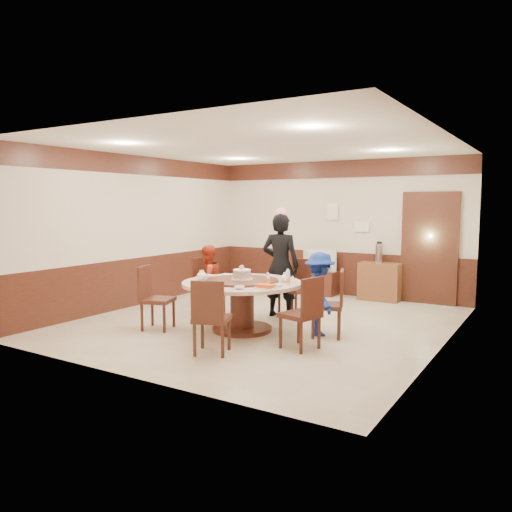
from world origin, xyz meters
The scene contains 32 objects.
room centered at (0.01, 0.01, 1.08)m, with size 6.00×6.04×2.84m.
banquet_table centered at (-0.01, -0.65, 0.53)m, with size 1.79×1.79×0.78m.
chair_0 centered at (1.23, -0.28, 0.30)m, with size 0.57×0.57×0.97m.
chair_1 centered at (0.20, 0.68, 0.30)m, with size 0.52×0.52×0.97m.
chair_2 centered at (-1.17, 0.06, 0.30)m, with size 0.56×0.55×0.97m.
chair_3 centered at (-1.18, -1.25, 0.30)m, with size 0.56×0.56×0.97m.
chair_4 centered at (0.29, -1.82, 0.30)m, with size 0.57×0.58×0.97m.
chair_5 centered at (1.17, -1.03, 0.30)m, with size 0.55×0.54×0.97m.
person_standing centered at (0.01, 0.50, 0.88)m, with size 0.64×0.42×1.75m, color black.
person_red centered at (-1.12, -0.04, 0.60)m, with size 0.58×0.46×1.20m, color #AF2D17.
person_blue centered at (1.08, -0.26, 0.61)m, with size 0.79×0.45×1.22m, color navy.
birthday_cake centered at (-0.04, -0.61, 0.86)m, with size 0.33×0.33×0.22m.
teapot_left centered at (-0.64, -0.82, 0.81)m, with size 0.17×0.15×0.13m, color white.
teapot_right centered at (0.57, -0.35, 0.81)m, with size 0.17×0.15×0.13m, color white.
bowl_0 centered at (-0.56, -0.27, 0.77)m, with size 0.13×0.13×0.03m, color white.
bowl_1 centered at (0.32, -1.23, 0.77)m, with size 0.14×0.14×0.04m, color white.
bowl_2 centered at (-0.42, -1.19, 0.77)m, with size 0.14×0.14×0.03m, color white.
bowl_3 centered at (0.67, -0.78, 0.77)m, with size 0.13×0.13×0.04m, color white.
bowl_4 centered at (-0.73, -0.54, 0.77)m, with size 0.16×0.16×0.04m, color white.
bowl_5 centered at (0.13, -0.07, 0.77)m, with size 0.14×0.14×0.04m, color white.
saucer_near centered at (-0.26, -1.30, 0.76)m, with size 0.18×0.18×0.01m, color white.
saucer_far centered at (0.44, -0.15, 0.76)m, with size 0.18×0.18×0.01m, color white.
shrimp_platter centered at (0.61, -1.01, 0.78)m, with size 0.30×0.20×0.06m.
bottle_0 centered at (0.47, -0.70, 0.83)m, with size 0.06×0.06×0.16m, color white.
bottle_1 centered at (0.74, -0.59, 0.83)m, with size 0.06×0.06×0.16m, color white.
bottle_2 centered at (0.53, -0.21, 0.83)m, with size 0.06×0.06×0.16m, color white.
tv_stand centered at (-0.34, 2.75, 0.25)m, with size 0.85×0.45×0.50m, color #451F15.
television centered at (-0.34, 2.75, 0.74)m, with size 0.82×0.11×0.47m, color gray.
side_cabinet centered at (1.01, 2.78, 0.38)m, with size 0.80×0.40×0.75m, color brown.
thermos centered at (0.98, 2.78, 0.94)m, with size 0.15×0.15×0.38m, color silver.
notice_left centered at (-0.10, 2.96, 1.75)m, with size 0.25×0.00×0.35m, color white.
notice_right centered at (0.55, 2.96, 1.45)m, with size 0.30×0.00×0.22m, color white.
Camera 1 is at (4.03, -6.83, 1.91)m, focal length 35.00 mm.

